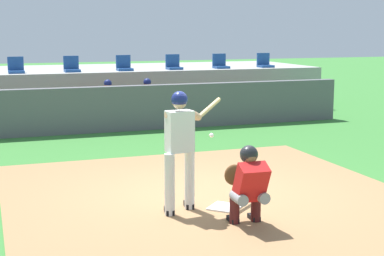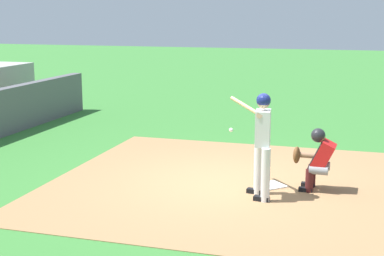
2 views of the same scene
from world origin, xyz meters
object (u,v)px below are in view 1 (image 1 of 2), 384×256
object	(u,v)px
catcher_crouched	(248,182)
stadium_seat_4	(124,66)
dugout_player_2	(149,101)
stadium_seat_3	(72,67)
stadium_seat_6	(220,64)
batter_at_plate	(181,143)
dugout_player_1	(109,102)
stadium_seat_7	(265,63)
home_plate	(225,207)
stadium_seat_2	(16,69)
stadium_seat_5	(174,65)

from	to	relation	value
catcher_crouched	stadium_seat_4	xyz separation A→B (m)	(0.81, 10.97, 0.93)
dugout_player_2	stadium_seat_3	size ratio (longest dim) A/B	2.71
stadium_seat_3	stadium_seat_6	xyz separation A→B (m)	(4.88, 0.00, 0.00)
batter_at_plate	dugout_player_1	xyz separation A→B (m)	(0.58, 8.07, -0.36)
stadium_seat_4	stadium_seat_3	bearing A→B (deg)	180.00
catcher_crouched	batter_at_plate	bearing A→B (deg)	127.99
catcher_crouched	stadium_seat_7	distance (m)	12.39
stadium_seat_4	stadium_seat_7	distance (m)	4.88
dugout_player_2	stadium_seat_3	world-z (taller)	stadium_seat_3
dugout_player_1	dugout_player_2	world-z (taller)	same
home_plate	dugout_player_2	bearing A→B (deg)	82.74
catcher_crouched	stadium_seat_2	world-z (taller)	stadium_seat_2
stadium_seat_3	catcher_crouched	bearing A→B (deg)	-85.76
batter_at_plate	dugout_player_2	size ratio (longest dim) A/B	1.39
batter_at_plate	stadium_seat_7	xyz separation A→B (m)	(6.36, 10.10, 0.50)
home_plate	stadium_seat_5	xyz separation A→B (m)	(2.44, 10.18, 1.51)
home_plate	catcher_crouched	xyz separation A→B (m)	(0.00, -0.79, 0.59)
home_plate	dugout_player_2	xyz separation A→B (m)	(1.04, 8.14, 0.65)
home_plate	catcher_crouched	size ratio (longest dim) A/B	0.23
home_plate	stadium_seat_3	xyz separation A→B (m)	(-0.81, 10.18, 1.51)
home_plate	batter_at_plate	bearing A→B (deg)	173.55
stadium_seat_6	stadium_seat_4	bearing A→B (deg)	180.00
dugout_player_2	home_plate	bearing A→B (deg)	-97.26
stadium_seat_2	stadium_seat_5	size ratio (longest dim) A/B	1.00
stadium_seat_7	dugout_player_2	bearing A→B (deg)	-156.36
stadium_seat_2	dugout_player_2	bearing A→B (deg)	-30.34
batter_at_plate	stadium_seat_3	size ratio (longest dim) A/B	3.76
catcher_crouched	stadium_seat_7	world-z (taller)	stadium_seat_7
home_plate	dugout_player_2	world-z (taller)	dugout_player_2
stadium_seat_6	dugout_player_2	bearing A→B (deg)	-146.07
batter_at_plate	stadium_seat_5	distance (m)	10.58
dugout_player_2	stadium_seat_2	distance (m)	4.12
batter_at_plate	catcher_crouched	xyz separation A→B (m)	(0.68, -0.87, -0.43)
stadium_seat_4	stadium_seat_5	world-z (taller)	same
batter_at_plate	stadium_seat_6	size ratio (longest dim) A/B	3.76
stadium_seat_4	batter_at_plate	bearing A→B (deg)	-98.38
stadium_seat_4	dugout_player_1	bearing A→B (deg)	-114.12
catcher_crouched	stadium_seat_7	bearing A→B (deg)	62.60
catcher_crouched	stadium_seat_3	size ratio (longest dim) A/B	4.04
batter_at_plate	catcher_crouched	size ratio (longest dim) A/B	0.93
catcher_crouched	dugout_player_1	distance (m)	8.93
batter_at_plate	stadium_seat_4	distance (m)	10.22
batter_at_plate	catcher_crouched	world-z (taller)	batter_at_plate
stadium_seat_3	stadium_seat_5	size ratio (longest dim) A/B	1.00
dugout_player_1	stadium_seat_7	bearing A→B (deg)	19.37
stadium_seat_3	stadium_seat_7	xyz separation A→B (m)	(6.50, 0.00, 0.00)
dugout_player_1	home_plate	bearing A→B (deg)	-89.31
catcher_crouched	dugout_player_1	xyz separation A→B (m)	(-0.10, 8.93, 0.06)
stadium_seat_3	stadium_seat_6	bearing A→B (deg)	0.00
home_plate	stadium_seat_5	distance (m)	10.58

